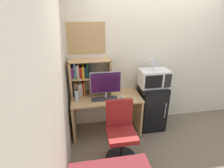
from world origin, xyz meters
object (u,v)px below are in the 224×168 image
Objects in this scene: keyboard at (104,99)px; mini_fridge at (151,107)px; wall_corkboard at (87,38)px; microwave at (154,78)px; desk_fan at (154,64)px; hutch_bookshelf at (85,77)px; monitor at (106,84)px; water_bottle at (77,95)px; computer_mouse at (122,97)px; desk_chair at (121,135)px.

mini_fridge reaches higher than keyboard.
microwave is at bearing -13.34° from wall_corkboard.
microwave is 0.28m from desk_fan.
hutch_bookshelf reaches higher than monitor.
water_bottle is at bearing -177.08° from mini_fridge.
wall_corkboard is (-0.27, 0.35, 0.71)m from monitor.
desk_fan reaches higher than computer_mouse.
microwave is (1.38, 0.07, 0.19)m from water_bottle.
computer_mouse is at bearing -171.52° from mini_fridge.
hutch_bookshelf is at bearing 56.99° from water_bottle.
keyboard is 2.18× the size of water_bottle.
water_bottle is 1.40m from microwave.
hutch_bookshelf is 0.37m from water_bottle.
desk_chair is (-0.76, -0.71, -0.60)m from microwave.
computer_mouse is at bearing 3.60° from keyboard.
monitor is 4.98× the size of computer_mouse.
microwave reaches higher than water_bottle.
microwave is 0.54× the size of desk_chair.
monitor is at bearing 50.95° from keyboard.
hutch_bookshelf reaches higher than water_bottle.
desk_fan is at bearing 4.56° from monitor.
computer_mouse is at bearing -3.78° from monitor.
keyboard is 0.32m from computer_mouse.
monitor is at bearing -0.01° from water_bottle.
water_bottle reaches higher than keyboard.
desk_chair is (-0.76, -0.70, -0.01)m from mini_fridge.
desk_fan is at bearing 2.89° from water_bottle.
keyboard is 1.05m from desk_fan.
water_bottle is at bearing 179.99° from monitor.
mini_fridge is (0.92, 0.11, -0.31)m from keyboard.
wall_corkboard reaches higher than desk_fan.
monitor is at bearing 176.22° from computer_mouse.
wall_corkboard is (-1.12, 0.28, 0.42)m from desk_fan.
desk_fan reaches higher than water_bottle.
desk_fan is (0.57, 0.09, 0.55)m from computer_mouse.
water_bottle is 0.24× the size of mini_fridge.
wall_corkboard is at bearing 127.50° from monitor.
desk_chair is at bearing -104.52° from computer_mouse.
hutch_bookshelf is 0.53m from keyboard.
microwave is at bearing 3.04° from water_bottle.
microwave reaches higher than keyboard.
mini_fridge is 1.75m from wall_corkboard.
monitor reaches higher than keyboard.
microwave is 0.82× the size of wall_corkboard.
wall_corkboard reaches higher than hutch_bookshelf.
microwave is at bearing 8.76° from computer_mouse.
microwave is 1.38m from wall_corkboard.
wall_corkboard is at bearing 146.53° from computer_mouse.
microwave is (0.92, 0.11, 0.28)m from keyboard.
monitor is 0.83× the size of wall_corkboard.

